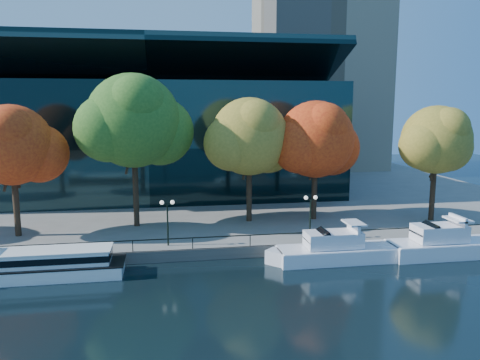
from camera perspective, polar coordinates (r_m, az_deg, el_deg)
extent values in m
plane|color=black|center=(37.85, -5.44, -11.24)|extent=(160.00, 160.00, 0.00)
cube|color=slate|center=(73.05, -7.45, -0.86)|extent=(90.00, 67.00, 1.00)
cube|color=#47443F|center=(40.56, -5.76, -9.08)|extent=(90.00, 0.25, 1.00)
cube|color=black|center=(40.32, -5.81, -7.03)|extent=(88.20, 0.08, 0.08)
cube|color=black|center=(40.46, -5.80, -7.71)|extent=(0.07, 0.07, 0.90)
cube|color=black|center=(67.62, -10.84, 4.66)|extent=(50.00, 24.00, 16.00)
cube|color=black|center=(63.56, -11.20, 12.94)|extent=(50.00, 17.14, 7.86)
cube|color=gray|center=(97.26, 9.58, 20.56)|extent=(22.00, 22.00, 65.00)
cube|color=white|center=(39.66, -23.38, -10.24)|extent=(12.72, 3.09, 1.00)
cube|color=black|center=(39.50, -23.43, -9.53)|extent=(12.97, 3.15, 0.11)
cube|color=white|center=(39.22, -22.83, -8.75)|extent=(9.92, 2.53, 1.09)
cube|color=black|center=(39.20, -22.83, -8.69)|extent=(10.05, 2.59, 0.50)
cube|color=white|center=(39.05, -22.88, -7.92)|extent=(10.17, 2.66, 0.09)
cube|color=white|center=(41.09, 11.93, -8.85)|extent=(10.47, 2.99, 1.20)
cube|color=white|center=(39.55, 4.75, -9.40)|extent=(2.29, 2.29, 1.20)
cube|color=white|center=(40.90, 11.96, -8.02)|extent=(10.26, 2.93, 0.08)
cube|color=white|center=(40.51, 11.30, -7.09)|extent=(4.71, 2.24, 1.30)
cube|color=black|center=(40.03, 9.47, -7.09)|extent=(2.06, 2.15, 1.63)
cube|color=white|center=(40.91, 13.69, -5.64)|extent=(0.25, 2.33, 0.80)
cube|color=white|center=(40.81, 13.71, -5.10)|extent=(1.40, 2.33, 0.15)
cube|color=white|center=(45.11, 23.55, -7.71)|extent=(9.84, 3.06, 1.31)
cube|color=white|center=(42.69, 17.94, -8.33)|extent=(2.41, 2.41, 1.31)
cube|color=white|center=(44.93, 23.61, -6.88)|extent=(9.64, 3.00, 0.09)
cube|color=white|center=(44.46, 23.14, -5.95)|extent=(4.43, 2.30, 1.42)
cube|color=black|center=(43.77, 21.73, -5.95)|extent=(2.00, 2.20, 1.65)
cube|color=white|center=(45.13, 25.02, -4.50)|extent=(0.27, 2.39, 0.87)
cube|color=white|center=(45.10, 25.03, -4.37)|extent=(1.53, 2.39, 0.16)
cylinder|color=black|center=(48.12, -25.66, -2.22)|extent=(0.56, 0.56, 6.83)
cylinder|color=black|center=(47.75, -25.24, 1.00)|extent=(1.12, 1.67, 3.43)
cylinder|color=black|center=(47.56, -26.42, 0.59)|extent=(1.03, 1.16, 3.06)
sphere|color=#AB1F0D|center=(47.45, -26.09, 3.86)|extent=(7.38, 7.38, 7.38)
sphere|color=#AB1F0D|center=(48.05, -23.32, 2.99)|extent=(5.53, 5.53, 5.53)
sphere|color=#AB1F0D|center=(45.85, -26.28, 5.31)|extent=(4.43, 4.43, 4.43)
cylinder|color=black|center=(47.98, -12.62, -0.55)|extent=(0.56, 0.56, 8.48)
cylinder|color=black|center=(47.72, -12.15, 3.46)|extent=(1.30, 2.00, 4.23)
cylinder|color=black|center=(47.30, -13.25, 3.00)|extent=(1.19, 1.36, 3.78)
sphere|color=#2B5B1C|center=(47.34, -12.89, 7.07)|extent=(9.25, 9.25, 9.25)
sphere|color=#2B5B1C|center=(48.70, -9.75, 5.86)|extent=(6.94, 6.94, 6.94)
sphere|color=#2B5B1C|center=(46.65, -15.78, 6.07)|extent=(6.47, 6.47, 6.47)
sphere|color=#2B5B1C|center=(45.44, -12.52, 9.04)|extent=(5.55, 5.55, 5.55)
cylinder|color=black|center=(48.88, 1.12, -0.95)|extent=(0.56, 0.56, 7.13)
cylinder|color=black|center=(48.75, 1.67, 2.35)|extent=(1.15, 1.73, 3.57)
cylinder|color=black|center=(48.13, 0.73, 1.96)|extent=(1.06, 1.19, 3.19)
sphere|color=olive|center=(48.22, 1.14, 5.32)|extent=(8.00, 8.00, 8.00)
sphere|color=olive|center=(49.92, 3.38, 4.29)|extent=(6.00, 6.00, 6.00)
sphere|color=olive|center=(47.16, -1.08, 4.50)|extent=(5.60, 5.60, 5.60)
sphere|color=olive|center=(46.65, 1.99, 6.90)|extent=(4.80, 4.80, 4.80)
cylinder|color=black|center=(50.47, 9.06, -0.91)|extent=(0.56, 0.56, 6.84)
cylinder|color=black|center=(50.42, 9.60, 2.16)|extent=(1.12, 1.68, 3.43)
cylinder|color=black|center=(49.69, 8.80, 1.80)|extent=(1.03, 1.16, 3.07)
sphere|color=#AB1F0D|center=(49.83, 9.21, 4.91)|extent=(8.07, 8.07, 8.07)
sphere|color=#AB1F0D|center=(51.79, 11.09, 3.90)|extent=(6.05, 6.05, 6.05)
sphere|color=#AB1F0D|center=(48.51, 7.23, 4.13)|extent=(5.65, 5.65, 5.65)
sphere|color=#AB1F0D|center=(48.36, 10.32, 6.43)|extent=(4.84, 4.84, 4.84)
cylinder|color=black|center=(53.36, 22.45, -0.95)|extent=(0.56, 0.56, 6.84)
cylinder|color=black|center=(53.42, 22.97, 1.95)|extent=(1.12, 1.68, 3.43)
cylinder|color=black|center=(52.55, 22.42, 1.60)|extent=(1.03, 1.16, 3.07)
sphere|color=olive|center=(52.76, 22.80, 4.55)|extent=(7.10, 7.10, 7.10)
sphere|color=olive|center=(54.77, 23.88, 3.69)|extent=(5.32, 5.32, 5.32)
sphere|color=olive|center=(51.27, 21.49, 3.91)|extent=(4.97, 4.97, 4.97)
sphere|color=olive|center=(51.69, 24.05, 5.77)|extent=(4.26, 4.26, 4.26)
cylinder|color=black|center=(41.23, -8.80, -5.50)|extent=(0.14, 0.14, 3.60)
cube|color=black|center=(40.80, -8.87, -2.99)|extent=(0.90, 0.06, 0.06)
sphere|color=white|center=(40.76, -9.51, -2.73)|extent=(0.36, 0.36, 0.36)
sphere|color=white|center=(40.77, -8.24, -2.69)|extent=(0.36, 0.36, 0.36)
cylinder|color=black|center=(43.26, 8.55, -4.79)|extent=(0.14, 0.14, 3.60)
cube|color=black|center=(42.85, 8.61, -2.39)|extent=(0.90, 0.06, 0.06)
sphere|color=white|center=(42.67, 8.04, -2.15)|extent=(0.36, 0.36, 0.36)
sphere|color=white|center=(42.95, 9.19, -2.11)|extent=(0.36, 0.36, 0.36)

